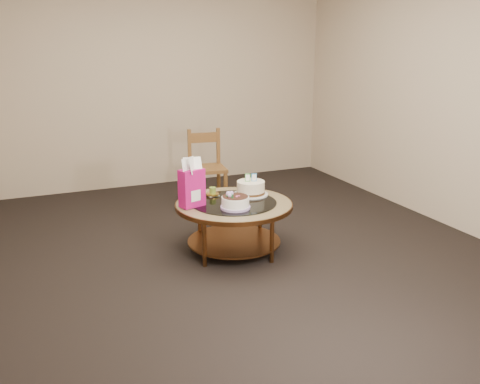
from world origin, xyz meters
name	(u,v)px	position (x,y,z in m)	size (l,w,h in m)	color
ground	(234,251)	(0.00, 0.00, 0.00)	(5.00, 5.00, 0.00)	black
room_walls	(234,74)	(0.00, 0.00, 1.54)	(4.52, 5.02, 2.61)	tan
coffee_table	(234,211)	(0.00, 0.00, 0.38)	(1.02, 1.02, 0.46)	brown
decorated_cake	(235,203)	(-0.06, -0.16, 0.51)	(0.25, 0.25, 0.15)	#B697D5
cream_cake	(251,188)	(0.22, 0.14, 0.52)	(0.31, 0.31, 0.20)	white
gift_bag	(192,183)	(-0.37, 0.04, 0.66)	(0.23, 0.19, 0.41)	#C31277
pillar_candle	(213,193)	(-0.10, 0.26, 0.49)	(0.12, 0.12, 0.09)	#DCBE5A
dining_chair	(207,167)	(0.26, 1.42, 0.43)	(0.43, 0.43, 0.84)	brown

